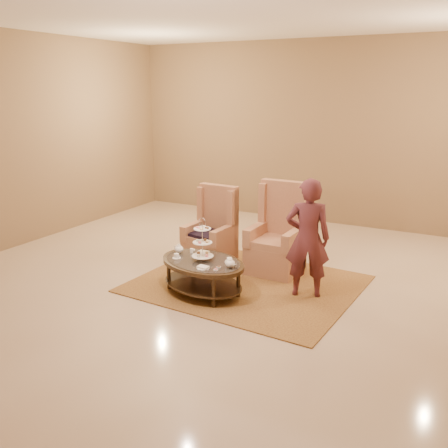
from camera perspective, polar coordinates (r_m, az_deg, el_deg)
The scene contains 9 objects.
ground at distance 6.71m, azimuth 0.09°, elevation -7.49°, with size 8.00×8.00×0.00m, color beige.
ceiling at distance 6.71m, azimuth 0.09°, elevation -7.49°, with size 8.00×8.00×0.02m, color white.
wall_back at distance 9.93m, azimuth 11.14°, elevation 10.14°, with size 8.00×0.04×3.50m, color olive.
wall_left at distance 8.84m, azimuth -23.76°, elevation 8.53°, with size 0.04×8.00×3.50m, color olive.
rug at distance 6.88m, azimuth 2.62°, elevation -6.82°, with size 3.00×2.56×0.02m.
tea_table at distance 6.45m, azimuth -2.45°, elevation -4.88°, with size 1.41×1.15×1.03m.
armchair_left at distance 7.59m, azimuth -1.33°, elevation -1.53°, with size 0.68×0.70×1.18m.
armchair_right at distance 7.28m, azimuth 6.18°, elevation -2.05°, with size 0.72×0.74×1.31m.
person at distance 6.35m, azimuth 9.54°, elevation -1.65°, with size 0.66×0.54×1.54m.
Camera 1 is at (2.89, -5.46, 2.60)m, focal length 40.00 mm.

